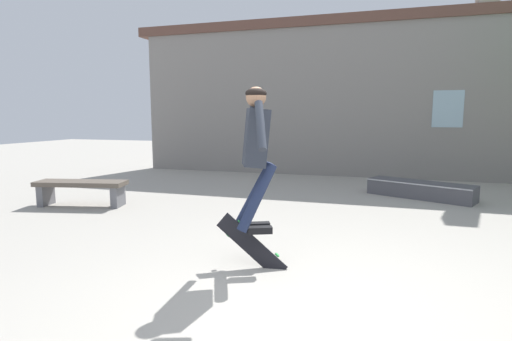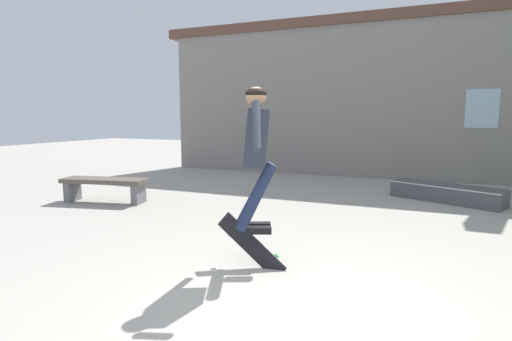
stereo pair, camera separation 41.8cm
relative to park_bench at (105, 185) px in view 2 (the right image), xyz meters
name	(u,v)px [view 2 (the right image)]	position (x,y,z in m)	size (l,w,h in m)	color
ground_plane	(280,304)	(4.40, -2.63, -0.33)	(40.00, 40.00, 0.00)	#A39E93
building_backdrop	(382,94)	(4.44, 5.17, 1.86)	(12.51, 0.52, 5.50)	gray
park_bench	(105,185)	(0.00, 0.00, 0.00)	(1.65, 0.79, 0.45)	brown
skate_ledge	(446,193)	(5.93, 2.55, -0.17)	(2.05, 1.34, 0.32)	#4C4C51
skater	(256,146)	(3.86, -1.88, 0.97)	(0.53, 1.07, 1.52)	#282D38
skateboard_flipping	(252,246)	(3.82, -1.91, -0.10)	(0.79, 0.13, 0.69)	black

